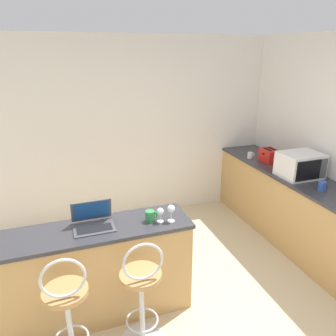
{
  "coord_description": "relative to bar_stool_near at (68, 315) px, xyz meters",
  "views": [
    {
      "loc": [
        -0.88,
        -1.95,
        2.38
      ],
      "look_at": [
        0.37,
        1.62,
        1.02
      ],
      "focal_mm": 35.0,
      "sensor_mm": 36.0,
      "label": 1
    }
  ],
  "objects": [
    {
      "name": "bar_stool_near",
      "position": [
        0.0,
        0.0,
        0.0
      ],
      "size": [
        0.4,
        0.4,
        1.05
      ],
      "color": "silver",
      "rests_on": "ground_plane"
    },
    {
      "name": "toaster",
      "position": [
        2.82,
        1.51,
        0.52
      ],
      "size": [
        0.21,
        0.25,
        0.19
      ],
      "color": "red",
      "rests_on": "counter_right"
    },
    {
      "name": "mug_blue",
      "position": [
        2.78,
        0.49,
        0.47
      ],
      "size": [
        0.1,
        0.08,
        0.1
      ],
      "color": "#2D51AD",
      "rests_on": "counter_right"
    },
    {
      "name": "mug_white",
      "position": [
        2.67,
        1.75,
        0.47
      ],
      "size": [
        0.09,
        0.07,
        0.09
      ],
      "color": "white",
      "rests_on": "counter_right"
    },
    {
      "name": "wall_back",
      "position": [
        0.95,
        2.38,
        0.8
      ],
      "size": [
        12.0,
        0.06,
        2.6
      ],
      "color": "silver",
      "rests_on": "ground_plane"
    },
    {
      "name": "counter_right",
      "position": [
        2.85,
        0.85,
        -0.04
      ],
      "size": [
        0.61,
        3.02,
        0.92
      ],
      "color": "tan",
      "rests_on": "ground_plane"
    },
    {
      "name": "wine_glass_tall",
      "position": [
        0.97,
        0.38,
        0.54
      ],
      "size": [
        0.07,
        0.07,
        0.16
      ],
      "color": "silver",
      "rests_on": "breakfast_bar"
    },
    {
      "name": "bar_stool_far",
      "position": [
        0.58,
        0.0,
        0.0
      ],
      "size": [
        0.4,
        0.4,
        1.05
      ],
      "color": "silver",
      "rests_on": "ground_plane"
    },
    {
      "name": "mug_green",
      "position": [
        0.79,
        0.45,
        0.47
      ],
      "size": [
        0.1,
        0.08,
        0.1
      ],
      "color": "#338447",
      "rests_on": "breakfast_bar"
    },
    {
      "name": "wine_glass_short",
      "position": [
        0.87,
        0.41,
        0.52
      ],
      "size": [
        0.07,
        0.07,
        0.14
      ],
      "color": "silver",
      "rests_on": "breakfast_bar"
    },
    {
      "name": "microwave",
      "position": [
        2.83,
        0.92,
        0.57
      ],
      "size": [
        0.48,
        0.39,
        0.3
      ],
      "color": "white",
      "rests_on": "counter_right"
    },
    {
      "name": "laptop",
      "position": [
        0.29,
        0.53,
        0.48
      ],
      "size": [
        0.35,
        0.28,
        0.22
      ],
      "color": "#47474C",
      "rests_on": "breakfast_bar"
    },
    {
      "name": "breakfast_bar",
      "position": [
        0.29,
        0.48,
        -0.04
      ],
      "size": [
        1.72,
        0.49,
        0.92
      ],
      "color": "tan",
      "rests_on": "ground_plane"
    }
  ]
}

